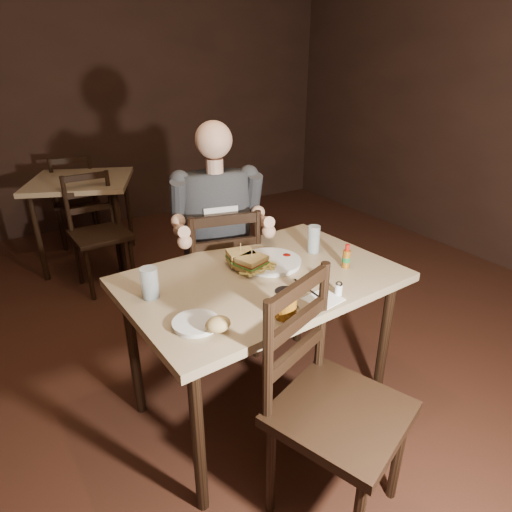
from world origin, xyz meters
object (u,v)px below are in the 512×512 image
main_table (261,290)px  dinner_plate (270,262)px  chair_far (219,280)px  bg_chair_far (75,199)px  glass_right (314,239)px  hot_sauce (346,256)px  glass_left (150,283)px  chair_near (341,413)px  bg_chair_near (100,235)px  bg_table (82,189)px  side_plate (196,324)px  diner (218,207)px  syrup_dispenser (286,304)px

main_table → dinner_plate: 0.16m
chair_far → bg_chair_far: (-0.43, 2.31, -0.03)m
glass_right → hot_sauce: bearing=-84.9°
glass_left → chair_near: bearing=-56.6°
dinner_plate → bg_chair_near: bearing=105.8°
glass_left → hot_sauce: bearing=-12.7°
main_table → bg_chair_far: (-0.38, 2.88, -0.25)m
chair_near → bg_chair_far: chair_near is taller
bg_table → hot_sauce: (0.77, -2.47, 0.15)m
side_plate → dinner_plate: bearing=30.4°
bg_chair_near → main_table: bearing=-82.5°
dinner_plate → glass_left: glass_left is taller
bg_table → main_table: bearing=-80.8°
bg_chair_near → glass_left: glass_left is taller
bg_chair_far → diner: diner is taller
bg_chair_near → glass_left: size_ratio=6.65×
dinner_plate → side_plate: (-0.53, -0.31, -0.00)m
chair_far → side_plate: bearing=71.3°
chair_near → glass_left: chair_near is taller
syrup_dispenser → side_plate: (-0.32, 0.12, -0.05)m
glass_left → hot_sauce: (0.90, -0.20, -0.01)m
bg_table → chair_far: (0.43, -1.76, -0.20)m
bg_chair_near → glass_right: 1.89m
bg_table → glass_left: (-0.12, -2.27, 0.16)m
main_table → bg_chair_far: bearing=97.5°
main_table → bg_table: (-0.38, 2.33, -0.01)m
dinner_plate → glass_right: bearing=2.0°
bg_chair_far → dinner_plate: bearing=102.9°
chair_near → syrup_dispenser: (-0.06, 0.28, 0.34)m
main_table → dinner_plate: bearing=39.7°
diner → dinner_plate: size_ratio=3.08×
bg_chair_far → syrup_dispenser: 3.27m
dinner_plate → side_plate: size_ratio=1.70×
bg_table → bg_chair_far: 0.60m
main_table → diner: (0.04, 0.53, 0.26)m
bg_chair_near → hot_sauce: bearing=-72.6°
bg_chair_far → diner: bearing=103.3°
chair_near → bg_chair_near: 2.44m
diner → bg_chair_near: bearing=120.7°
dinner_plate → bg_chair_far: bearing=99.7°
chair_far → glass_right: size_ratio=6.71×
glass_right → chair_near: bearing=-119.7°
chair_far → glass_left: bearing=54.6°
syrup_dispenser → hot_sauce: bearing=18.5°
bg_chair_far → glass_right: glass_right is taller
bg_chair_near → diner: diner is taller
bg_table → syrup_dispenser: syrup_dispenser is taller
bg_table → chair_near: size_ratio=1.06×
chair_far → bg_chair_far: chair_far is taller
main_table → diner: diner is taller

